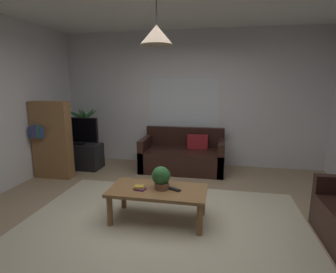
{
  "coord_description": "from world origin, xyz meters",
  "views": [
    {
      "loc": [
        0.63,
        -2.94,
        1.72
      ],
      "look_at": [
        0.0,
        0.3,
        1.05
      ],
      "focal_mm": 28.44,
      "sensor_mm": 36.0,
      "label": 1
    }
  ],
  "objects": [
    {
      "name": "window_pane",
      "position": [
        -0.13,
        2.61,
        1.25
      ],
      "size": [
        1.45,
        0.01,
        1.1
      ],
      "primitive_type": "cube",
      "color": "white"
    },
    {
      "name": "potted_plant_on_table",
      "position": [
        -0.06,
        0.12,
        0.58
      ],
      "size": [
        0.23,
        0.23,
        0.28
      ],
      "color": "brown",
      "rests_on": "coffee_table"
    },
    {
      "name": "tv",
      "position": [
        -2.15,
        1.84,
        0.78
      ],
      "size": [
        0.88,
        0.16,
        0.55
      ],
      "color": "black",
      "rests_on": "tv_stand"
    },
    {
      "name": "remote_on_table_0",
      "position": [
        0.12,
        0.09,
        0.43
      ],
      "size": [
        0.17,
        0.12,
        0.02
      ],
      "primitive_type": "cube",
      "rotation": [
        0.0,
        0.0,
        1.11
      ],
      "color": "black",
      "rests_on": "coffee_table"
    },
    {
      "name": "pendant_lamp",
      "position": [
        -0.09,
        0.09,
        2.24
      ],
      "size": [
        0.37,
        0.37,
        0.63
      ],
      "color": "black"
    },
    {
      "name": "rug",
      "position": [
        0.0,
        -0.2,
        0.0
      ],
      "size": [
        3.52,
        2.87,
        0.01
      ],
      "primitive_type": "cube",
      "color": "beige",
      "rests_on": "ground"
    },
    {
      "name": "wall_back",
      "position": [
        0.0,
        2.64,
        1.38
      ],
      "size": [
        5.53,
        0.06,
        2.76
      ],
      "primitive_type": "cube",
      "color": "silver",
      "rests_on": "ground"
    },
    {
      "name": "potted_palm_corner",
      "position": [
        -2.27,
        2.36,
        0.53
      ],
      "size": [
        0.73,
        0.73,
        1.27
      ],
      "color": "#B77051",
      "rests_on": "ground"
    },
    {
      "name": "coffee_table",
      "position": [
        -0.09,
        0.09,
        0.36
      ],
      "size": [
        1.21,
        0.6,
        0.42
      ],
      "color": "olive",
      "rests_on": "ground"
    },
    {
      "name": "floor",
      "position": [
        0.0,
        0.0,
        -0.01
      ],
      "size": [
        5.41,
        5.22,
        0.02
      ],
      "primitive_type": "cube",
      "color": "#9E8466",
      "rests_on": "ground"
    },
    {
      "name": "book_on_table_0",
      "position": [
        -0.3,
        0.03,
        0.43
      ],
      "size": [
        0.16,
        0.13,
        0.02
      ],
      "primitive_type": "cube",
      "rotation": [
        0.0,
        0.0,
        -0.29
      ],
      "color": "#72387F",
      "rests_on": "coffee_table"
    },
    {
      "name": "book_on_table_1",
      "position": [
        -0.31,
        0.03,
        0.46
      ],
      "size": [
        0.13,
        0.1,
        0.03
      ],
      "primitive_type": "cube",
      "rotation": [
        0.0,
        0.0,
        0.13
      ],
      "color": "gold",
      "rests_on": "coffee_table"
    },
    {
      "name": "tv_stand",
      "position": [
        -2.15,
        1.86,
        0.25
      ],
      "size": [
        0.9,
        0.44,
        0.5
      ],
      "primitive_type": "cube",
      "color": "black",
      "rests_on": "ground"
    },
    {
      "name": "bookshelf_corner",
      "position": [
        -2.34,
        1.27,
        0.71
      ],
      "size": [
        0.7,
        0.31,
        1.4
      ],
      "color": "olive",
      "rests_on": "ground"
    },
    {
      "name": "couch_under_window",
      "position": [
        -0.06,
        2.14,
        0.28
      ],
      "size": [
        1.61,
        0.82,
        0.82
      ],
      "color": "black",
      "rests_on": "ground"
    }
  ]
}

